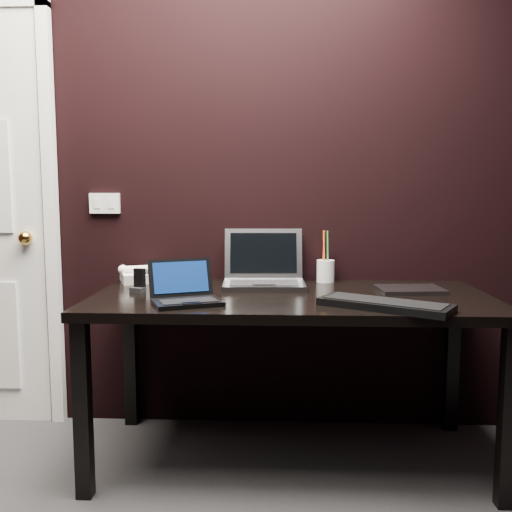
{
  "coord_description": "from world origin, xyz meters",
  "views": [
    {
      "loc": [
        0.26,
        -1.01,
        1.19
      ],
      "look_at": [
        0.15,
        1.35,
        0.91
      ],
      "focal_mm": 40.0,
      "sensor_mm": 36.0,
      "label": 1
    }
  ],
  "objects_px": {
    "netbook": "(185,295)",
    "desk_phone": "(139,275)",
    "closed_laptop": "(410,290)",
    "silver_laptop": "(264,276)",
    "ext_keyboard": "(385,305)",
    "mobile_phone": "(139,283)",
    "pen_cup": "(326,270)",
    "desk": "(291,312)"
  },
  "relations": [
    {
      "from": "desk_phone",
      "to": "mobile_phone",
      "type": "height_order",
      "value": "mobile_phone"
    },
    {
      "from": "netbook",
      "to": "desk",
      "type": "bearing_deg",
      "value": 25.71
    },
    {
      "from": "silver_laptop",
      "to": "desk_phone",
      "type": "distance_m",
      "value": 0.61
    },
    {
      "from": "desk",
      "to": "mobile_phone",
      "type": "height_order",
      "value": "mobile_phone"
    },
    {
      "from": "ext_keyboard",
      "to": "mobile_phone",
      "type": "relative_size",
      "value": 5.0
    },
    {
      "from": "desk",
      "to": "ext_keyboard",
      "type": "relative_size",
      "value": 3.31
    },
    {
      "from": "silver_laptop",
      "to": "mobile_phone",
      "type": "distance_m",
      "value": 0.57
    },
    {
      "from": "desk",
      "to": "pen_cup",
      "type": "distance_m",
      "value": 0.41
    },
    {
      "from": "silver_laptop",
      "to": "closed_laptop",
      "type": "bearing_deg",
      "value": -10.46
    },
    {
      "from": "silver_laptop",
      "to": "desk_phone",
      "type": "xyz_separation_m",
      "value": [
        -0.61,
        0.07,
        -0.01
      ]
    },
    {
      "from": "netbook",
      "to": "desk_phone",
      "type": "relative_size",
      "value": 1.57
    },
    {
      "from": "closed_laptop",
      "to": "mobile_phone",
      "type": "relative_size",
      "value": 2.89
    },
    {
      "from": "desk_phone",
      "to": "pen_cup",
      "type": "bearing_deg",
      "value": 3.88
    },
    {
      "from": "netbook",
      "to": "mobile_phone",
      "type": "height_order",
      "value": "netbook"
    },
    {
      "from": "netbook",
      "to": "pen_cup",
      "type": "distance_m",
      "value": 0.81
    },
    {
      "from": "desk_phone",
      "to": "mobile_phone",
      "type": "bearing_deg",
      "value": -76.02
    },
    {
      "from": "silver_laptop",
      "to": "closed_laptop",
      "type": "distance_m",
      "value": 0.66
    },
    {
      "from": "pen_cup",
      "to": "mobile_phone",
      "type": "bearing_deg",
      "value": -160.02
    },
    {
      "from": "desk",
      "to": "ext_keyboard",
      "type": "height_order",
      "value": "ext_keyboard"
    },
    {
      "from": "netbook",
      "to": "closed_laptop",
      "type": "height_order",
      "value": "netbook"
    },
    {
      "from": "netbook",
      "to": "closed_laptop",
      "type": "bearing_deg",
      "value": 17.09
    },
    {
      "from": "desk",
      "to": "desk_phone",
      "type": "bearing_deg",
      "value": 158.95
    },
    {
      "from": "closed_laptop",
      "to": "silver_laptop",
      "type": "bearing_deg",
      "value": 169.54
    },
    {
      "from": "silver_laptop",
      "to": "ext_keyboard",
      "type": "relative_size",
      "value": 0.76
    },
    {
      "from": "silver_laptop",
      "to": "closed_laptop",
      "type": "xyz_separation_m",
      "value": [
        0.65,
        -0.12,
        -0.04
      ]
    },
    {
      "from": "desk",
      "to": "desk_phone",
      "type": "height_order",
      "value": "desk_phone"
    },
    {
      "from": "mobile_phone",
      "to": "netbook",
      "type": "bearing_deg",
      "value": -44.25
    },
    {
      "from": "pen_cup",
      "to": "closed_laptop",
      "type": "bearing_deg",
      "value": -35.8
    },
    {
      "from": "mobile_phone",
      "to": "pen_cup",
      "type": "distance_m",
      "value": 0.9
    },
    {
      "from": "netbook",
      "to": "closed_laptop",
      "type": "xyz_separation_m",
      "value": [
        0.95,
        0.29,
        -0.02
      ]
    },
    {
      "from": "desk_phone",
      "to": "netbook",
      "type": "bearing_deg",
      "value": -57.65
    },
    {
      "from": "pen_cup",
      "to": "ext_keyboard",
      "type": "bearing_deg",
      "value": -73.81
    },
    {
      "from": "netbook",
      "to": "closed_laptop",
      "type": "distance_m",
      "value": 0.99
    },
    {
      "from": "silver_laptop",
      "to": "mobile_phone",
      "type": "xyz_separation_m",
      "value": [
        -0.54,
        -0.17,
        -0.01
      ]
    },
    {
      "from": "ext_keyboard",
      "to": "mobile_phone",
      "type": "distance_m",
      "value": 1.06
    },
    {
      "from": "ext_keyboard",
      "to": "pen_cup",
      "type": "bearing_deg",
      "value": 106.19
    },
    {
      "from": "silver_laptop",
      "to": "ext_keyboard",
      "type": "distance_m",
      "value": 0.67
    },
    {
      "from": "netbook",
      "to": "silver_laptop",
      "type": "xyz_separation_m",
      "value": [
        0.3,
        0.41,
        0.02
      ]
    },
    {
      "from": "netbook",
      "to": "silver_laptop",
      "type": "height_order",
      "value": "silver_laptop"
    },
    {
      "from": "silver_laptop",
      "to": "netbook",
      "type": "bearing_deg",
      "value": -126.02
    },
    {
      "from": "closed_laptop",
      "to": "desk_phone",
      "type": "relative_size",
      "value": 1.41
    },
    {
      "from": "desk",
      "to": "silver_laptop",
      "type": "relative_size",
      "value": 4.37
    }
  ]
}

